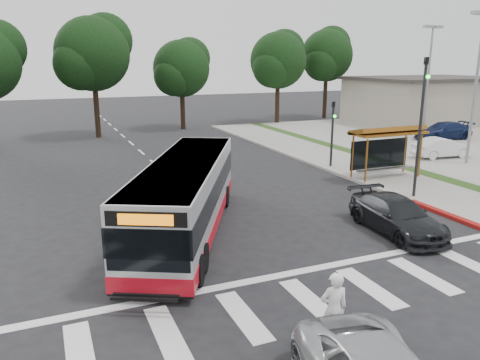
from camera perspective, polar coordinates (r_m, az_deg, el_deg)
ground at (r=17.35m, az=-0.08°, el=-7.13°), size 140.00×140.00×0.00m
sidewalk_east at (r=29.34m, az=13.79°, el=1.60°), size 4.00×40.00×0.12m
curb_east at (r=28.20m, az=10.52°, el=1.30°), size 0.30×40.00×0.15m
curb_east_red at (r=20.93m, az=25.68°, el=-4.56°), size 0.32×6.00×0.15m
parking_lot at (r=38.92m, az=26.39°, el=3.59°), size 18.00×36.00×0.10m
commercial_building at (r=51.88m, az=21.80°, el=8.83°), size 14.00×10.00×4.40m
building_roof_cap at (r=51.74m, az=22.05°, el=11.42°), size 14.60×10.60×0.30m
crosswalk_ladder at (r=13.31m, az=8.57°, el=-14.35°), size 18.00×2.60×0.01m
bus_shelter at (r=26.57m, az=17.44°, el=5.08°), size 4.20×1.60×2.86m
traffic_signal_ne_tall at (r=22.92m, az=21.23°, el=7.22°), size 0.18×0.37×6.50m
traffic_signal_ne_short at (r=28.50m, az=11.22°, el=6.32°), size 0.18×0.37×4.00m
lot_light_front at (r=32.00m, az=27.02°, el=12.09°), size 1.90×0.35×9.01m
lot_light_mid at (r=43.22m, az=22.09°, el=12.82°), size 1.90×0.35×9.01m
tree_ne_a at (r=48.39m, az=4.71°, el=14.44°), size 6.16×5.74×9.30m
tree_ne_b at (r=53.66m, az=10.57°, el=14.81°), size 6.16×5.74×10.02m
tree_north_a at (r=41.17m, az=-17.45°, el=14.59°), size 6.60×6.15×10.17m
tree_north_b at (r=44.67m, az=-7.09°, el=13.44°), size 5.72×5.33×8.43m
transit_bus at (r=17.49m, az=-6.59°, el=-2.21°), size 7.00×10.68×2.79m
pedestrian at (r=11.18m, az=11.35°, el=-15.20°), size 0.73×0.56×1.81m
dark_sedan at (r=18.67m, az=18.55°, el=-4.12°), size 2.26×4.78×1.35m
parked_car_1 at (r=33.67m, az=23.40°, el=3.65°), size 4.08×1.74×1.31m
parked_car_3 at (r=41.54m, az=23.54°, el=5.54°), size 4.96×2.44×1.39m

